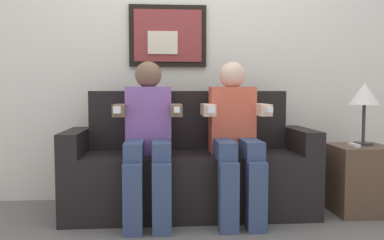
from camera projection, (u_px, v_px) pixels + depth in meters
ground_plane at (194, 226)px, 2.66m from camera, size 5.45×5.45×0.00m
back_wall_assembly at (186, 43)px, 3.33m from camera, size 4.19×0.10×2.60m
couch at (190, 170)px, 2.96m from camera, size 1.79×0.58×0.90m
person_on_left at (148, 134)px, 2.75m from camera, size 0.46×0.56×1.11m
person_on_right at (235, 133)px, 2.80m from camera, size 0.46×0.56×1.11m
side_table_right at (359, 179)px, 2.96m from camera, size 0.40×0.40×0.50m
table_lamp at (364, 97)px, 2.95m from camera, size 0.22×0.22×0.46m
spare_remote_on_table at (354, 145)px, 2.90m from camera, size 0.04×0.13×0.02m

